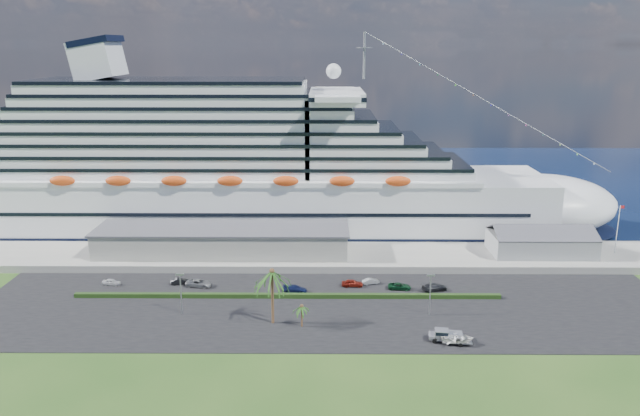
{
  "coord_description": "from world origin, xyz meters",
  "views": [
    {
      "loc": [
        -0.36,
        -103.72,
        50.75
      ],
      "look_at": [
        -1.34,
        30.0,
        15.64
      ],
      "focal_mm": 35.0,
      "sensor_mm": 36.0,
      "label": 1
    }
  ],
  "objects_px": {
    "cruise_ship": "(247,173)",
    "pickup_truck": "(445,335)",
    "boat_trailer": "(457,338)",
    "parked_car_3": "(295,289)"
  },
  "relations": [
    {
      "from": "cruise_ship",
      "to": "pickup_truck",
      "type": "height_order",
      "value": "cruise_ship"
    },
    {
      "from": "pickup_truck",
      "to": "boat_trailer",
      "type": "xyz_separation_m",
      "value": [
        1.81,
        -1.43,
        0.07
      ]
    },
    {
      "from": "pickup_truck",
      "to": "parked_car_3",
      "type": "bearing_deg",
      "value": 141.06
    },
    {
      "from": "parked_car_3",
      "to": "pickup_truck",
      "type": "bearing_deg",
      "value": -117.98
    },
    {
      "from": "cruise_ship",
      "to": "parked_car_3",
      "type": "xyz_separation_m",
      "value": [
        15.01,
        -44.89,
        -15.85
      ]
    },
    {
      "from": "cruise_ship",
      "to": "parked_car_3",
      "type": "height_order",
      "value": "cruise_ship"
    },
    {
      "from": "boat_trailer",
      "to": "pickup_truck",
      "type": "bearing_deg",
      "value": 141.66
    },
    {
      "from": "parked_car_3",
      "to": "pickup_truck",
      "type": "xyz_separation_m",
      "value": [
        27.49,
        -22.22,
        0.42
      ]
    },
    {
      "from": "cruise_ship",
      "to": "boat_trailer",
      "type": "height_order",
      "value": "cruise_ship"
    },
    {
      "from": "cruise_ship",
      "to": "pickup_truck",
      "type": "xyz_separation_m",
      "value": [
        42.5,
        -67.1,
        -15.42
      ]
    }
  ]
}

